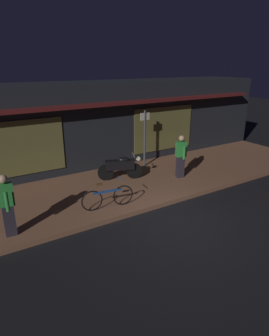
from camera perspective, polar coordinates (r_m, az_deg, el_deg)
ground_plane at (r=8.73m, az=8.29°, el=-10.48°), size 60.00×60.00×0.00m
sidewalk_slab at (r=10.90m, az=-1.76°, el=-3.44°), size 18.00×4.00×0.15m
storefront_building at (r=13.32m, az=-9.20°, el=8.41°), size 18.00×3.30×3.60m
motorcycle at (r=11.14m, az=-2.69°, el=0.23°), size 1.62×0.82×0.97m
bicycle_parked at (r=9.02m, az=-5.23°, el=-5.67°), size 1.65×0.42×0.91m
person_photographer at (r=8.06m, az=-23.58°, el=-6.51°), size 0.39×0.61×1.67m
person_bystander at (r=11.35m, az=8.98°, el=2.39°), size 0.42×0.62×1.67m
sign_post at (r=12.36m, az=2.00°, el=6.37°), size 0.44×0.09×2.40m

